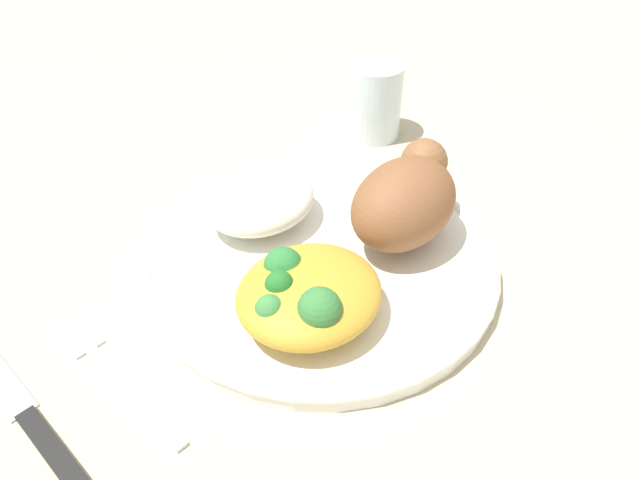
# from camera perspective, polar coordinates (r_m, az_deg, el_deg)

# --- Properties ---
(ground_plane) EXTENTS (2.00, 2.00, 0.00)m
(ground_plane) POSITION_cam_1_polar(r_m,az_deg,el_deg) (0.48, -0.00, -2.50)
(ground_plane) COLOR #C4B694
(plate) EXTENTS (0.28, 0.28, 0.02)m
(plate) POSITION_cam_1_polar(r_m,az_deg,el_deg) (0.47, -0.00, -1.70)
(plate) COLOR white
(plate) RESTS_ON ground_plane
(roasted_chicken) EXTENTS (0.11, 0.07, 0.07)m
(roasted_chicken) POSITION_cam_1_polar(r_m,az_deg,el_deg) (0.46, 8.41, 3.99)
(roasted_chicken) COLOR brown
(roasted_chicken) RESTS_ON plate
(rice_pile) EXTENTS (0.10, 0.09, 0.04)m
(rice_pile) POSITION_cam_1_polar(r_m,az_deg,el_deg) (0.49, -5.83, 4.01)
(rice_pile) COLOR white
(rice_pile) RESTS_ON plate
(mac_cheese_with_broccoli) EXTENTS (0.11, 0.10, 0.04)m
(mac_cheese_with_broccoli) POSITION_cam_1_polar(r_m,az_deg,el_deg) (0.40, -1.22, -5.21)
(mac_cheese_with_broccoli) COLOR gold
(mac_cheese_with_broccoli) RESTS_ON plate
(fork) EXTENTS (0.02, 0.14, 0.01)m
(fork) POSITION_cam_1_polar(r_m,az_deg,el_deg) (0.42, -19.71, -11.99)
(fork) COLOR silver
(fork) RESTS_ON ground_plane
(knife) EXTENTS (0.03, 0.19, 0.01)m
(knife) POSITION_cam_1_polar(r_m,az_deg,el_deg) (0.42, -26.87, -14.86)
(knife) COLOR black
(knife) RESTS_ON ground_plane
(water_glass) EXTENTS (0.06, 0.06, 0.08)m
(water_glass) POSITION_cam_1_polar(r_m,az_deg,el_deg) (0.64, 5.32, 13.37)
(water_glass) COLOR silver
(water_glass) RESTS_ON ground_plane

